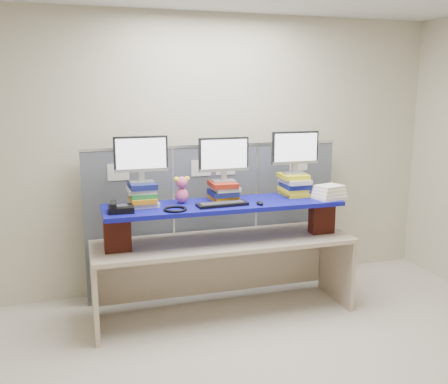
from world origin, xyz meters
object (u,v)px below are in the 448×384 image
object	(u,v)px
blue_board	(224,205)
keyboard	(222,204)
monitor_left	(141,156)
monitor_right	(295,150)
desk	(224,255)
monitor_center	(224,157)
desk_phone	(120,208)

from	to	relation	value
blue_board	keyboard	bearing A→B (deg)	-114.67
monitor_left	monitor_right	world-z (taller)	monitor_right
monitor_left	keyboard	xyz separation A→B (m)	(0.66, -0.23, -0.42)
desk	keyboard	bearing A→B (deg)	-114.67
desk	monitor_center	xyz separation A→B (m)	(0.03, 0.12, 0.89)
blue_board	monitor_center	size ratio (longest dim) A/B	4.61
desk	desk_phone	distance (m)	1.06
desk	monitor_right	world-z (taller)	monitor_right
desk	keyboard	size ratio (longest dim) A/B	5.22
desk_phone	monitor_center	bearing A→B (deg)	13.72
desk	keyboard	xyz separation A→B (m)	(-0.05, -0.10, 0.50)
monitor_left	desk_phone	world-z (taller)	monitor_left
keyboard	monitor_left	bearing A→B (deg)	157.98
blue_board	desk_phone	size ratio (longest dim) A/B	9.94
monitor_center	monitor_right	size ratio (longest dim) A/B	1.00
monitor_right	desk_phone	bearing A→B (deg)	-173.50
monitor_left	desk_phone	xyz separation A→B (m)	(-0.21, -0.19, -0.40)
desk	blue_board	xyz separation A→B (m)	(-0.00, 0.00, 0.47)
desk	monitor_right	size ratio (longest dim) A/B	5.12
desk	monitor_right	distance (m)	1.19
monitor_left	monitor_center	bearing A→B (deg)	0.00
blue_board	keyboard	xyz separation A→B (m)	(-0.05, -0.10, 0.03)
blue_board	monitor_right	size ratio (longest dim) A/B	4.61
monitor_center	monitor_right	distance (m)	0.70
blue_board	monitor_right	distance (m)	0.87
desk	desk_phone	size ratio (longest dim) A/B	11.06
keyboard	desk_phone	distance (m)	0.87
desk	monitor_center	distance (m)	0.90
blue_board	desk_phone	world-z (taller)	desk_phone
blue_board	monitor_center	xyz separation A→B (m)	(0.03, 0.12, 0.42)
blue_board	monitor_left	size ratio (longest dim) A/B	4.61
monitor_center	keyboard	xyz separation A→B (m)	(-0.08, -0.22, -0.39)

